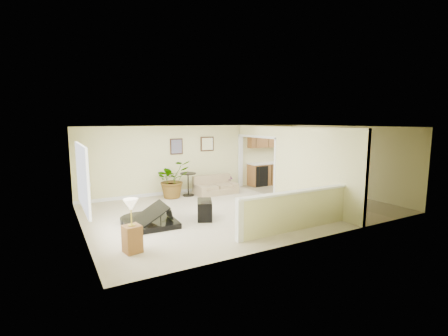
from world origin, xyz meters
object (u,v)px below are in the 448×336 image
piano (148,206)px  piano_bench (205,210)px  palm_plant (172,179)px  small_plant (229,184)px  accent_table (188,181)px  lamp_stand (132,230)px  loveseat (215,185)px

piano → piano_bench: piano is taller
piano → palm_plant: bearing=60.0°
palm_plant → small_plant: bearing=2.9°
small_plant → piano: bearing=-145.6°
accent_table → lamp_stand: 5.12m
piano_bench → loveseat: size_ratio=0.50×
piano → accent_table: (2.21, 2.58, 0.02)m
accent_table → small_plant: 1.77m
loveseat → palm_plant: palm_plant is taller
lamp_stand → loveseat: bearing=45.1°
piano → lamp_stand: bearing=-114.1°
accent_table → lamp_stand: bearing=-125.8°
palm_plant → small_plant: (2.33, 0.12, -0.41)m
piano → loveseat: 4.07m
piano_bench → loveseat: loveseat is taller
loveseat → piano: bearing=-142.1°
piano → piano_bench: (1.52, -0.21, -0.25)m
piano_bench → palm_plant: palm_plant is taller
loveseat → lamp_stand: bearing=-134.2°
piano_bench → lamp_stand: lamp_stand is taller
lamp_stand → small_plant: bearing=42.1°
accent_table → piano_bench: bearing=-103.9°
palm_plant → small_plant: palm_plant is taller
palm_plant → small_plant: size_ratio=2.43×
piano_bench → palm_plant: (0.10, 2.80, 0.39)m
piano_bench → loveseat: bearing=57.3°
loveseat → lamp_stand: (-4.01, -4.02, 0.15)m
loveseat → lamp_stand: size_ratio=1.36×
accent_table → small_plant: bearing=4.1°
lamp_stand → piano_bench: bearing=30.6°
piano_bench → accent_table: bearing=76.1°
loveseat → palm_plant: bearing=176.0°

